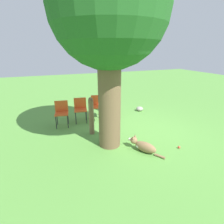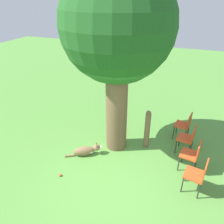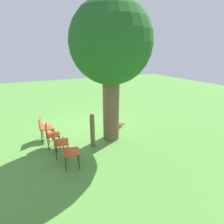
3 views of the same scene
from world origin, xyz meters
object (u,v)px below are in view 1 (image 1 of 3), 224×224
red_chair_1 (97,105)px  red_chair_3 (62,111)px  dog (143,146)px  oak_tree (109,12)px  red_chair_0 (112,102)px  fence_post (91,116)px  tennis_ball (179,147)px  red_chair_2 (80,108)px

red_chair_1 → red_chair_3: same height
dog → red_chair_1: (2.76, 0.41, 0.38)m
oak_tree → red_chair_0: (2.27, -0.97, -2.78)m
oak_tree → red_chair_3: size_ratio=5.43×
dog → red_chair_0: (2.91, -0.28, 0.38)m
fence_post → tennis_ball: (-1.73, -1.96, -0.57)m
oak_tree → tennis_ball: 3.78m
fence_post → dog: bearing=-146.3°
oak_tree → red_chair_3: (1.83, 1.08, -2.78)m
oak_tree → dog: 3.29m
red_chair_1 → red_chair_2: (-0.15, 0.68, 0.00)m
dog → red_chair_0: bearing=-35.9°
tennis_ball → red_chair_2: bearing=35.8°
dog → tennis_ball: (-0.25, -0.98, -0.11)m
red_chair_2 → red_chair_0: bearing=111.9°
red_chair_2 → tennis_ball: red_chair_2 is taller
tennis_ball → red_chair_3: bearing=45.3°
oak_tree → tennis_ball: size_ratio=69.71×
dog → red_chair_2: red_chair_2 is taller
red_chair_3 → tennis_ball: (-2.72, -2.75, -0.49)m
oak_tree → red_chair_0: 3.72m
red_chair_2 → red_chair_3: (-0.15, 0.68, 0.00)m
fence_post → tennis_ball: 2.68m
red_chair_2 → tennis_ball: (-2.87, -2.07, -0.49)m
oak_tree → dog: size_ratio=5.05×
oak_tree → dog: (-0.64, -0.70, -3.15)m
fence_post → red_chair_2: 1.15m
oak_tree → red_chair_1: (2.12, -0.29, -2.78)m
dog → red_chair_2: bearing=-7.8°
fence_post → red_chair_1: bearing=-24.2°
fence_post → red_chair_3: bearing=38.4°
red_chair_1 → red_chair_3: bearing=-68.1°
fence_post → red_chair_1: 1.41m
red_chair_2 → tennis_ball: 3.57m
red_chair_3 → oak_tree: bearing=40.3°
red_chair_2 → red_chair_1: bearing=111.9°
dog → fence_post: bearing=3.3°
oak_tree → red_chair_0: bearing=-23.2°
red_chair_1 → red_chair_3: (-0.29, 1.37, 0.00)m
oak_tree → fence_post: size_ratio=3.96×
red_chair_1 → red_chair_3: size_ratio=1.00×
fence_post → tennis_ball: fence_post is taller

